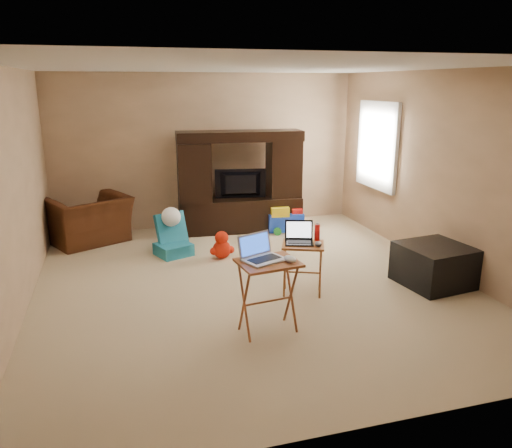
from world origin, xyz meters
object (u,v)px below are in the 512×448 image
object	(u,v)px
child_rocker	(173,235)
entertainment_center	(240,182)
television	(241,184)
water_bottle	(317,232)
recliner	(88,220)
mouse_right	(318,244)
push_toy	(285,219)
laptop_right	(299,233)
tray_table_left	(268,297)
tray_table_right	(302,269)
mouse_left	(290,259)
ottoman	(434,265)
plush_toy	(222,245)
laptop_left	(264,249)

from	to	relation	value
child_rocker	entertainment_center	bearing A→B (deg)	16.23
television	water_bottle	xyz separation A→B (m)	(0.24, -2.56, -0.08)
recliner	mouse_right	bearing A→B (deg)	105.11
child_rocker	mouse_right	bearing A→B (deg)	-75.11
push_toy	laptop_right	size ratio (longest dim) A/B	1.85
tray_table_left	tray_table_right	xyz separation A→B (m)	(0.64, 0.75, -0.06)
tray_table_left	mouse_right	xyz separation A→B (m)	(0.77, 0.63, 0.27)
child_rocker	mouse_right	world-z (taller)	mouse_right
recliner	tray_table_right	world-z (taller)	recliner
television	mouse_left	distance (m)	3.49
push_toy	ottoman	size ratio (longest dim) A/B	0.78
tray_table_left	water_bottle	world-z (taller)	water_bottle
tray_table_left	laptop_right	xyz separation A→B (m)	(0.60, 0.77, 0.36)
child_rocker	plush_toy	distance (m)	0.71
child_rocker	water_bottle	world-z (taller)	water_bottle
plush_toy	tray_table_right	distance (m)	1.57
ottoman	tray_table_left	xyz separation A→B (m)	(-2.26, -0.59, 0.12)
television	child_rocker	size ratio (longest dim) A/B	1.40
laptop_right	push_toy	bearing A→B (deg)	92.25
laptop_left	water_bottle	bearing A→B (deg)	19.85
tray_table_left	water_bottle	xyz separation A→B (m)	(0.84, 0.83, 0.33)
entertainment_center	tray_table_right	distance (m)	2.74
ottoman	recliner	bearing A→B (deg)	144.58
entertainment_center	television	xyz separation A→B (m)	(-0.00, -0.04, -0.03)
recliner	mouse_left	distance (m)	4.04
push_toy	tray_table_left	size ratio (longest dim) A/B	0.81
push_toy	ottoman	world-z (taller)	ottoman
push_toy	water_bottle	xyz separation A→B (m)	(-0.44, -2.33, 0.48)
ottoman	laptop_right	size ratio (longest dim) A/B	2.38
recliner	child_rocker	xyz separation A→B (m)	(1.15, -0.94, -0.06)
water_bottle	entertainment_center	bearing A→B (deg)	95.31
ottoman	mouse_right	xyz separation A→B (m)	(-1.49, 0.05, 0.39)
recliner	ottoman	xyz separation A→B (m)	(4.02, -2.86, -0.11)
mouse_left	water_bottle	xyz separation A→B (m)	(0.65, 0.90, -0.06)
tray_table_right	mouse_right	xyz separation A→B (m)	(0.13, -0.12, 0.33)
plush_toy	laptop_left	world-z (taller)	laptop_left
mouse_right	child_rocker	bearing A→B (deg)	126.48
push_toy	laptop_right	world-z (taller)	laptop_right
recliner	laptop_right	size ratio (longest dim) A/B	3.48
entertainment_center	laptop_left	distance (m)	3.47
ottoman	tray_table_right	bearing A→B (deg)	174.18
plush_toy	water_bottle	distance (m)	1.67
entertainment_center	mouse_right	bearing A→B (deg)	-82.00
mouse_right	water_bottle	distance (m)	0.22
ottoman	entertainment_center	bearing A→B (deg)	120.20
laptop_left	laptop_right	distance (m)	0.98
plush_toy	mouse_right	bearing A→B (deg)	-64.13
plush_toy	mouse_left	bearing A→B (deg)	-85.65
television	push_toy	xyz separation A→B (m)	(0.68, -0.23, -0.56)
entertainment_center	television	world-z (taller)	entertainment_center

